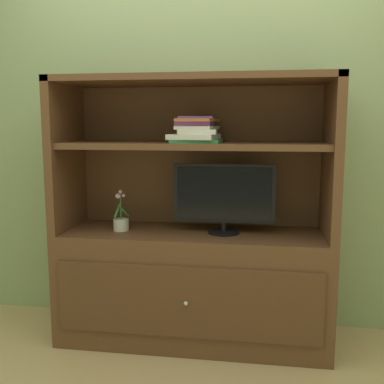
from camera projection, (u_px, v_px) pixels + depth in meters
ground_plane at (182, 372)px, 2.41m from camera, size 8.00×8.00×0.00m
painted_rear_wall at (201, 112)px, 2.94m from camera, size 6.00×0.10×2.80m
media_console at (193, 259)px, 2.73m from camera, size 1.62×0.55×1.59m
tv_monitor at (224, 196)px, 2.64m from camera, size 0.60×0.19×0.41m
potted_plant at (121, 222)px, 2.73m from camera, size 0.09×0.13×0.25m
magazine_stack at (197, 131)px, 2.61m from camera, size 0.30×0.36×0.15m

